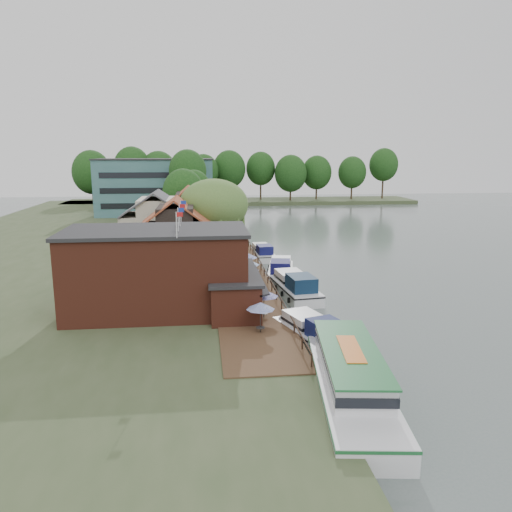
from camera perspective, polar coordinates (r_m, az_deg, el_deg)
name	(u,v)px	position (r m, az deg, el deg)	size (l,w,h in m)	color
ground	(334,312)	(47.26, 8.93, -6.36)	(260.00, 260.00, 0.00)	#54615D
land_bank	(86,245)	(81.52, -18.90, 1.18)	(50.00, 140.00, 1.00)	#384728
quay_deck	(240,277)	(55.13, -1.84, -2.45)	(6.00, 50.00, 0.10)	#47301E
quay_rail	(264,272)	(55.77, 0.89, -1.80)	(0.20, 49.00, 1.00)	black
pub	(181,270)	(43.47, -8.62, -1.58)	(20.00, 11.00, 7.30)	maroon
hotel_block	(156,186)	(113.95, -11.40, 7.79)	(25.40, 12.40, 12.30)	#38666B
cottage_a	(176,235)	(58.11, -9.08, 2.37)	(8.60, 7.60, 8.50)	black
cottage_b	(157,223)	(68.18, -11.23, 3.67)	(9.60, 8.60, 8.50)	beige
cottage_c	(189,215)	(76.87, -7.70, 4.68)	(7.60, 7.60, 8.50)	black
willow	(214,220)	(62.86, -4.80, 4.07)	(8.60, 8.60, 10.43)	#476B2D
umbrella_0	(260,317)	(38.18, 0.51, -7.02)	(2.20, 2.20, 2.38)	navy
umbrella_1	(264,304)	(41.47, 0.90, -5.48)	(2.39, 2.39, 2.38)	navy
umbrella_2	(251,297)	(43.47, -0.55, -4.67)	(2.38, 2.38, 2.38)	navy
umbrella_3	(251,287)	(46.36, -0.53, -3.62)	(2.16, 2.16, 2.38)	navy
umbrella_4	(247,276)	(50.41, -1.00, -2.36)	(2.37, 2.37, 2.38)	navy
umbrella_5	(249,271)	(52.88, -0.81, -1.68)	(2.27, 2.27, 2.38)	#1A4A92
umbrella_6	(248,263)	(56.37, -0.97, -0.84)	(2.22, 2.22, 2.38)	#1B2F99
cruiser_0	(314,330)	(39.01, 6.67, -8.36)	(3.24, 10.01, 2.43)	silver
cruiser_1	(295,284)	(51.62, 4.46, -3.17)	(3.47, 10.72, 2.63)	silver
cruiser_2	(281,267)	(59.20, 2.84, -1.31)	(3.21, 9.94, 2.41)	white
cruiser_3	(262,251)	(69.95, 0.75, 0.62)	(2.89, 8.97, 2.14)	white
tour_boat	(352,377)	(30.76, 10.90, -13.48)	(4.06, 14.43, 3.15)	silver
swan	(366,361)	(36.59, 12.50, -11.65)	(0.44, 0.44, 0.44)	white
bank_tree_0	(184,201)	(85.38, -8.26, 6.20)	(7.01, 7.01, 10.98)	#143811
bank_tree_1	(194,199)	(91.89, -7.05, 6.49)	(6.00, 6.00, 10.55)	#143811
bank_tree_2	(188,185)	(103.47, -7.77, 8.07)	(7.58, 7.58, 14.23)	#143811
bank_tree_3	(175,189)	(120.79, -9.25, 7.61)	(6.45, 6.45, 10.31)	#143811
bank_tree_4	(188,184)	(127.96, -7.75, 8.17)	(8.71, 8.71, 11.59)	#143811
bank_tree_5	(204,178)	(139.35, -5.98, 8.83)	(8.13, 8.13, 13.19)	#143811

